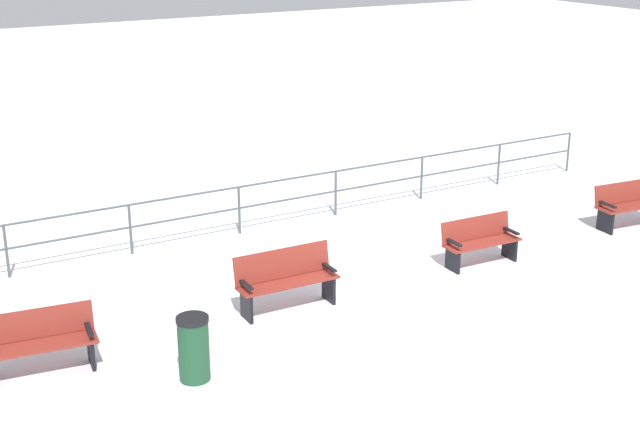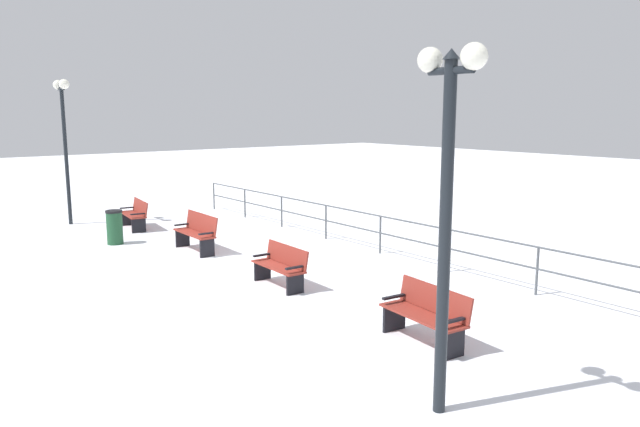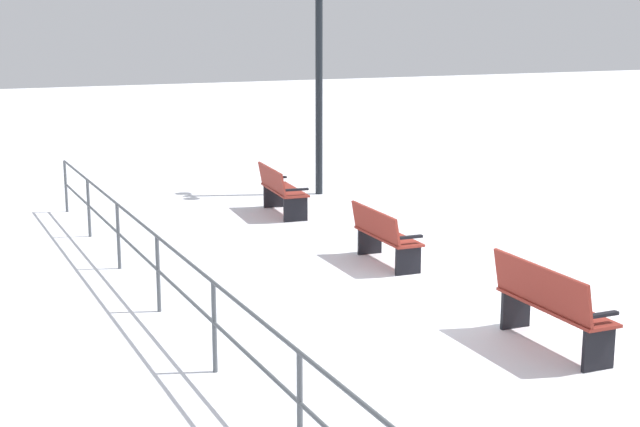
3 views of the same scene
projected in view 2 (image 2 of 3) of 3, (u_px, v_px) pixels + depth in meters
name	position (u px, v px, depth m)	size (l,w,h in m)	color
ground_plane	(230.00, 267.00, 13.88)	(80.00, 80.00, 0.00)	white
bench_nearest	(135.00, 214.00, 18.40)	(0.71, 1.61, 0.88)	maroon
bench_second	(197.00, 231.00, 15.42)	(0.52, 1.68, 0.97)	maroon
bench_third	(281.00, 265.00, 12.33)	(0.54, 1.50, 0.84)	maroon
bench_fourth	(426.00, 314.00, 9.29)	(0.69, 1.59, 0.89)	maroon
lamppost_near	(63.00, 120.00, 18.67)	(0.31, 0.98, 4.54)	black
lamppost_middle	(447.00, 171.00, 6.75)	(0.29, 0.91, 4.29)	black
waterfront_railing	(352.00, 221.00, 16.01)	(0.05, 15.60, 0.98)	#4C5156
trash_bin	(115.00, 227.00, 16.27)	(0.44, 0.44, 0.93)	#1E4C2D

